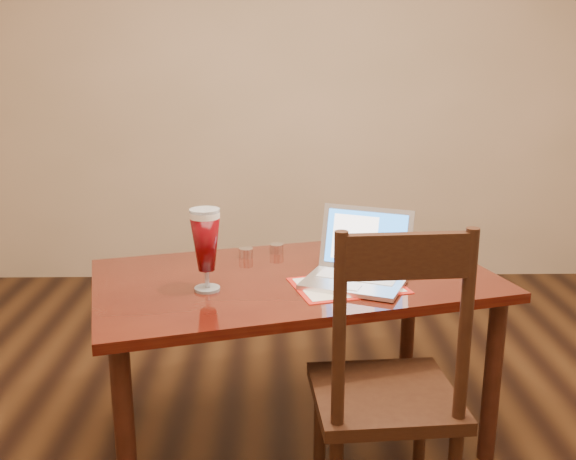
{
  "coord_description": "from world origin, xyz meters",
  "views": [
    {
      "loc": [
        -0.25,
        -1.92,
        1.54
      ],
      "look_at": [
        -0.2,
        0.48,
        0.89
      ],
      "focal_mm": 40.0,
      "sensor_mm": 36.0,
      "label": 1
    }
  ],
  "objects": [
    {
      "name": "dining_table",
      "position": [
        -0.18,
        0.44,
        0.64
      ],
      "size": [
        1.7,
        1.23,
        1.02
      ],
      "rotation": [
        0.0,
        0.0,
        0.27
      ],
      "color": "#441209",
      "rests_on": "ground"
    },
    {
      "name": "dining_chair",
      "position": [
        0.11,
        -0.08,
        0.51
      ],
      "size": [
        0.49,
        0.47,
        1.08
      ],
      "rotation": [
        0.0,
        0.0,
        0.07
      ],
      "color": "black",
      "rests_on": "ground"
    }
  ]
}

